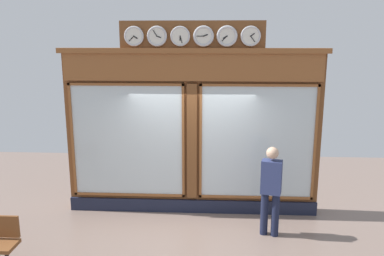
{
  "coord_description": "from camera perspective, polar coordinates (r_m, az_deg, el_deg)",
  "views": [
    {
      "loc": [
        -0.41,
        7.69,
        3.54
      ],
      "look_at": [
        0.0,
        0.0,
        1.81
      ],
      "focal_mm": 36.84,
      "sensor_mm": 36.0,
      "label": 1
    }
  ],
  "objects": [
    {
      "name": "pedestrian",
      "position": [
        7.35,
        11.36,
        -8.44
      ],
      "size": [
        0.41,
        0.31,
        1.69
      ],
      "color": "#191E38",
      "rests_on": "ground_plane"
    },
    {
      "name": "shop_facade",
      "position": [
        8.04,
        0.05,
        -0.33
      ],
      "size": [
        5.25,
        0.42,
        3.9
      ],
      "color": "brown",
      "rests_on": "ground_plane"
    }
  ]
}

